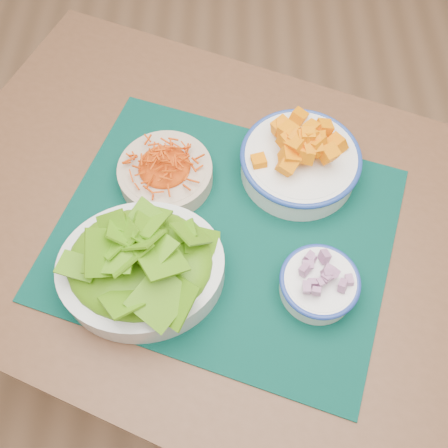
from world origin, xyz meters
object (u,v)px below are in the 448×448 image
Objects in this scene: squash_bowl at (301,157)px; lettuce_bowl at (140,264)px; placemat at (224,232)px; onion_bowl at (320,282)px; table at (232,246)px; carrot_bowl at (165,170)px.

squash_bowl is 0.37m from lettuce_bowl.
onion_bowl is (0.16, -0.11, 0.04)m from placemat.
table is 6.81× the size of carrot_bowl.
placemat is at bearing -45.07° from carrot_bowl.
onion_bowl is at bearing -85.91° from squash_bowl.
table is 0.23m from squash_bowl.
onion_bowl reaches higher than table.
lettuce_bowl is at bearing -141.35° from squash_bowl.
lettuce_bowl is 2.26× the size of onion_bowl.
squash_bowl is 2.00× the size of onion_bowl.
table is 0.21m from carrot_bowl.
carrot_bowl is (-0.13, 0.09, 0.14)m from table.
carrot_bowl reaches higher than placemat.
table is 10.29× the size of onion_bowl.
placemat is 4.41× the size of onion_bowl.
table is 0.25m from lettuce_bowl.
squash_bowl is (0.26, 0.02, 0.02)m from carrot_bowl.
lettuce_bowl is at bearing -121.70° from table.
carrot_bowl is 0.76× the size of squash_bowl.
carrot_bowl is 0.67× the size of lettuce_bowl.
lettuce_bowl reaches higher than table.
squash_bowl is at bearing 4.60° from carrot_bowl.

